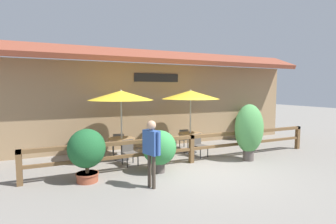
% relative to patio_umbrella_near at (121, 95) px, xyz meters
% --- Properties ---
extents(ground_plane, '(60.00, 60.00, 0.00)m').
position_rel_patio_umbrella_near_xyz_m(ground_plane, '(2.06, -2.41, -2.29)').
color(ground_plane, gray).
extents(building_facade, '(14.28, 1.49, 4.23)m').
position_rel_patio_umbrella_near_xyz_m(building_facade, '(2.06, 1.69, -0.12)').
color(building_facade, '#997A56').
rests_on(building_facade, ground).
extents(patio_railing, '(10.40, 0.14, 0.95)m').
position_rel_patio_umbrella_near_xyz_m(patio_railing, '(2.06, -1.36, -1.59)').
color(patio_railing, brown).
rests_on(patio_railing, ground).
extents(patio_umbrella_near, '(2.27, 2.27, 2.49)m').
position_rel_patio_umbrella_near_xyz_m(patio_umbrella_near, '(0.00, 0.00, 0.00)').
color(patio_umbrella_near, '#B7B2A8').
rests_on(patio_umbrella_near, ground).
extents(dining_table_near, '(0.94, 0.94, 0.77)m').
position_rel_patio_umbrella_near_xyz_m(dining_table_near, '(0.00, 0.00, -1.67)').
color(dining_table_near, olive).
rests_on(dining_table_near, ground).
extents(chair_near_streetside, '(0.48, 0.48, 0.84)m').
position_rel_patio_umbrella_near_xyz_m(chair_near_streetside, '(0.06, -0.73, -1.83)').
color(chair_near_streetside, '#514C47').
rests_on(chair_near_streetside, ground).
extents(chair_near_wallside, '(0.48, 0.48, 0.84)m').
position_rel_patio_umbrella_near_xyz_m(chair_near_wallside, '(0.05, 0.73, -1.83)').
color(chair_near_wallside, '#514C47').
rests_on(chair_near_wallside, ground).
extents(patio_umbrella_middle, '(2.27, 2.27, 2.49)m').
position_rel_patio_umbrella_near_xyz_m(patio_umbrella_middle, '(2.75, -0.06, 0.00)').
color(patio_umbrella_middle, '#B7B2A8').
rests_on(patio_umbrella_middle, ground).
extents(dining_table_middle, '(0.94, 0.94, 0.77)m').
position_rel_patio_umbrella_near_xyz_m(dining_table_middle, '(2.75, -0.06, -1.67)').
color(dining_table_middle, olive).
rests_on(dining_table_middle, ground).
extents(chair_middle_streetside, '(0.51, 0.51, 0.84)m').
position_rel_patio_umbrella_near_xyz_m(chair_middle_streetside, '(2.74, -0.75, -1.83)').
color(chair_middle_streetside, '#514C47').
rests_on(chair_middle_streetside, ground).
extents(chair_middle_wallside, '(0.44, 0.44, 0.84)m').
position_rel_patio_umbrella_near_xyz_m(chair_middle_wallside, '(2.77, 0.64, -1.83)').
color(chair_middle_wallside, '#514C47').
rests_on(chair_middle_wallside, ground).
extents(potted_plant_small_flowering, '(1.03, 0.93, 1.28)m').
position_rel_patio_umbrella_near_xyz_m(potted_plant_small_flowering, '(0.67, -1.86, -1.55)').
color(potted_plant_small_flowering, '#564C47').
rests_on(potted_plant_small_flowering, ground).
extents(potted_plant_corner_fern, '(1.02, 0.92, 1.99)m').
position_rel_patio_umbrella_near_xyz_m(potted_plant_corner_fern, '(4.04, -1.93, -1.19)').
color(potted_plant_corner_fern, '#564C47').
rests_on(potted_plant_corner_fern, ground).
extents(potted_plant_broad_leaf, '(1.01, 0.90, 1.45)m').
position_rel_patio_umbrella_near_xyz_m(potted_plant_broad_leaf, '(-1.42, -1.78, -1.44)').
color(potted_plant_broad_leaf, '#9E4C33').
rests_on(potted_plant_broad_leaf, ground).
extents(potted_plant_tall_tropical, '(1.09, 0.98, 1.51)m').
position_rel_patio_umbrella_near_xyz_m(potted_plant_tall_tropical, '(6.64, 1.14, -1.37)').
color(potted_plant_tall_tropical, '#564C47').
rests_on(potted_plant_tall_tropical, ground).
extents(pedestrian, '(0.35, 0.58, 1.73)m').
position_rel_patio_umbrella_near_xyz_m(pedestrian, '(0.01, -2.92, -1.18)').
color(pedestrian, '#42382D').
rests_on(pedestrian, ground).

